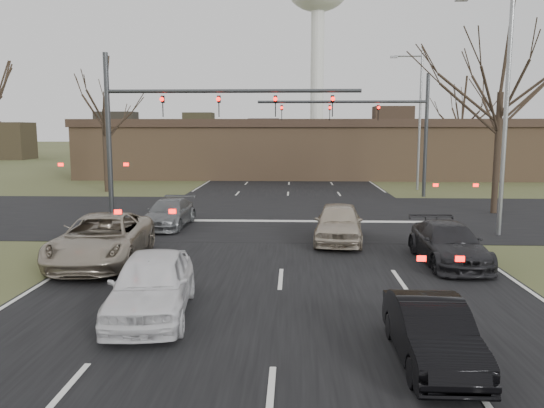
{
  "coord_description": "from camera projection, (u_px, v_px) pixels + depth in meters",
  "views": [
    {
      "loc": [
        0.36,
        -12.23,
        4.42
      ],
      "look_at": [
        -0.33,
        4.89,
        2.0
      ],
      "focal_mm": 35.0,
      "sensor_mm": 36.0,
      "label": 1
    }
  ],
  "objects": [
    {
      "name": "tree_right_far",
      "position": [
        463.0,
        100.0,
        45.79
      ],
      "size": [
        5.4,
        5.4,
        9.0
      ],
      "color": "black",
      "rests_on": "ground"
    },
    {
      "name": "streetlight_right_near",
      "position": [
        502.0,
        100.0,
        21.49
      ],
      "size": [
        2.34,
        0.25,
        10.0
      ],
      "color": "gray",
      "rests_on": "ground"
    },
    {
      "name": "car_charcoal_sedan",
      "position": [
        448.0,
        244.0,
        17.52
      ],
      "size": [
        1.98,
        4.64,
        1.33
      ],
      "primitive_type": "imported",
      "rotation": [
        0.0,
        0.0,
        0.02
      ],
      "color": "black",
      "rests_on": "ground"
    },
    {
      "name": "car_silver_suv",
      "position": [
        102.0,
        239.0,
        17.65
      ],
      "size": [
        3.11,
        5.92,
        1.59
      ],
      "primitive_type": "imported",
      "rotation": [
        0.0,
        0.0,
        0.08
      ],
      "color": "gray",
      "rests_on": "ground"
    },
    {
      "name": "mast_arm_near",
      "position": [
        176.0,
        115.0,
        25.1
      ],
      "size": [
        12.12,
        0.24,
        8.0
      ],
      "color": "#383A3D",
      "rests_on": "ground"
    },
    {
      "name": "ground",
      "position": [
        278.0,
        315.0,
        12.73
      ],
      "size": [
        360.0,
        360.0,
        0.0
      ],
      "primitive_type": "plane",
      "color": "#3F4625",
      "rests_on": "ground"
    },
    {
      "name": "tree_left_far",
      "position": [
        103.0,
        87.0,
        36.96
      ],
      "size": [
        5.7,
        5.7,
        9.5
      ],
      "color": "black",
      "rests_on": "ground"
    },
    {
      "name": "tree_right_near",
      "position": [
        504.0,
        40.0,
        26.88
      ],
      "size": [
        6.9,
        6.9,
        11.5
      ],
      "color": "black",
      "rests_on": "ground"
    },
    {
      "name": "car_black_hatch",
      "position": [
        432.0,
        332.0,
        10.05
      ],
      "size": [
        1.28,
        3.67,
        1.21
      ],
      "primitive_type": "imported",
      "rotation": [
        0.0,
        0.0,
        0.0
      ],
      "color": "black",
      "rests_on": "ground"
    },
    {
      "name": "building",
      "position": [
        311.0,
        148.0,
        49.88
      ],
      "size": [
        42.4,
        10.4,
        5.3
      ],
      "color": "#886749",
      "rests_on": "ground"
    },
    {
      "name": "car_white_sedan",
      "position": [
        152.0,
        284.0,
        12.61
      ],
      "size": [
        2.27,
        4.65,
        1.53
      ],
      "primitive_type": "imported",
      "rotation": [
        0.0,
        0.0,
        0.11
      ],
      "color": "white",
      "rests_on": "ground"
    },
    {
      "name": "car_silver_ahead",
      "position": [
        339.0,
        223.0,
        20.85
      ],
      "size": [
        2.26,
        4.68,
        1.54
      ],
      "primitive_type": "imported",
      "rotation": [
        0.0,
        0.0,
        -0.1
      ],
      "color": "#BAAC96",
      "rests_on": "ground"
    },
    {
      "name": "mast_arm_far",
      "position": [
        383.0,
        120.0,
        34.54
      ],
      "size": [
        11.12,
        0.24,
        8.0
      ],
      "color": "#383A3D",
      "rests_on": "ground"
    },
    {
      "name": "road_cross",
      "position": [
        286.0,
        215.0,
        27.57
      ],
      "size": [
        200.0,
        14.0,
        0.02
      ],
      "primitive_type": "cube",
      "color": "black",
      "rests_on": "ground"
    },
    {
      "name": "streetlight_right_far",
      "position": [
        418.0,
        113.0,
        38.29
      ],
      "size": [
        2.34,
        0.25,
        10.0
      ],
      "color": "gray",
      "rests_on": "ground"
    },
    {
      "name": "car_grey_ahead",
      "position": [
        169.0,
        213.0,
        24.09
      ],
      "size": [
        1.95,
        4.43,
        1.26
      ],
      "primitive_type": "imported",
      "rotation": [
        0.0,
        0.0,
        -0.04
      ],
      "color": "slate",
      "rests_on": "ground"
    },
    {
      "name": "road_main",
      "position": [
        291.0,
        162.0,
        72.1
      ],
      "size": [
        14.0,
        300.0,
        0.02
      ],
      "primitive_type": "cube",
      "color": "black",
      "rests_on": "ground"
    }
  ]
}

